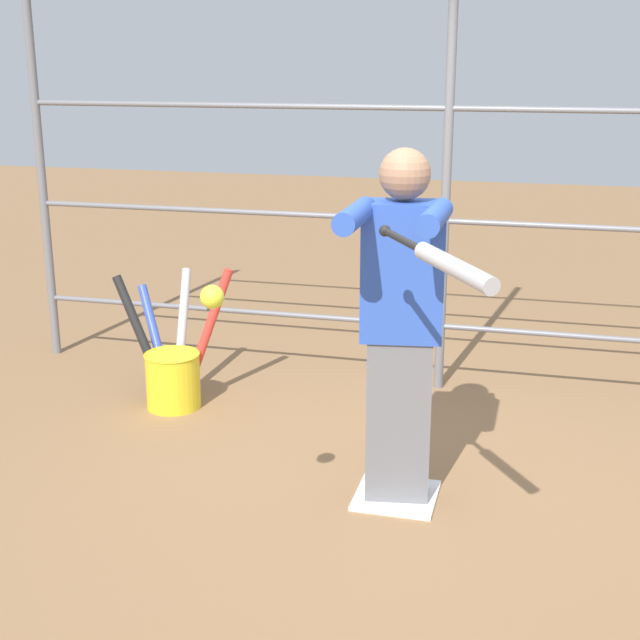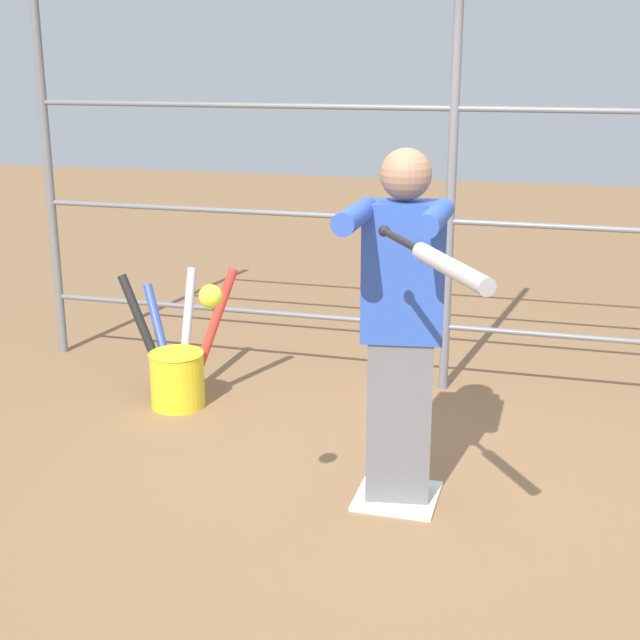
# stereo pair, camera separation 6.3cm
# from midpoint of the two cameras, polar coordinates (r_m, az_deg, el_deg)

# --- Properties ---
(ground_plane) EXTENTS (24.00, 24.00, 0.00)m
(ground_plane) POSITION_cam_midpoint_polar(r_m,az_deg,el_deg) (4.56, 4.50, -11.24)
(ground_plane) COLOR olive
(home_plate) EXTENTS (0.40, 0.40, 0.02)m
(home_plate) POSITION_cam_midpoint_polar(r_m,az_deg,el_deg) (4.55, 4.50, -11.13)
(home_plate) COLOR white
(home_plate) RESTS_ON ground
(fence_backstop) EXTENTS (5.75, 0.06, 2.94)m
(fence_backstop) POSITION_cam_midpoint_polar(r_m,az_deg,el_deg) (5.65, 7.81, 9.76)
(fence_backstop) COLOR slate
(fence_backstop) RESTS_ON ground
(batter) EXTENTS (0.44, 0.63, 1.73)m
(batter) POSITION_cam_midpoint_polar(r_m,az_deg,el_deg) (4.19, 4.74, 0.05)
(batter) COLOR slate
(batter) RESTS_ON ground
(baseball_bat_swinging) EXTENTS (0.53, 0.70, 0.10)m
(baseball_bat_swinging) POSITION_cam_midpoint_polar(r_m,az_deg,el_deg) (3.22, 7.43, 3.70)
(baseball_bat_swinging) COLOR black
(softball_in_flight) EXTENTS (0.10, 0.10, 0.10)m
(softball_in_flight) POSITION_cam_midpoint_polar(r_m,az_deg,el_deg) (3.52, -7.43, 1.47)
(softball_in_flight) COLOR yellow
(bat_bucket) EXTENTS (0.81, 0.67, 0.85)m
(bat_bucket) POSITION_cam_midpoint_polar(r_m,az_deg,el_deg) (5.68, -9.72, -3.15)
(bat_bucket) COLOR yellow
(bat_bucket) RESTS_ON ground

